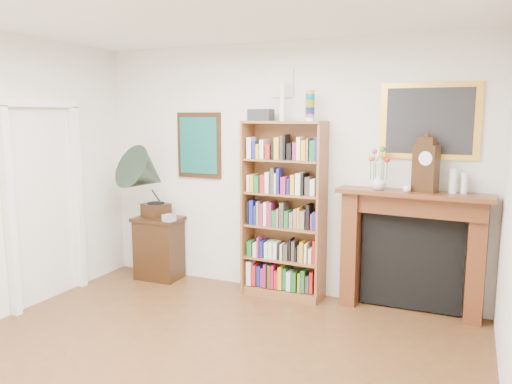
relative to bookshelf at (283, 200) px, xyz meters
The scene contains 15 objects.
room 2.34m from the bookshelf, 92.24° to the right, with size 4.51×5.01×2.81m.
door_casing 2.56m from the bookshelf, 154.01° to the right, with size 0.08×1.02×2.17m.
teal_poster 1.28m from the bookshelf, behind, with size 0.58×0.04×0.78m.
small_picture 1.27m from the bookshelf, 119.55° to the left, with size 0.26×0.04×0.30m.
gilt_painting 1.70m from the bookshelf, ahead, with size 0.95×0.04×0.75m.
bookshelf is the anchor object (origin of this frame).
side_cabinet 1.76m from the bookshelf, behind, with size 0.56×0.41×0.77m, color black.
fireplace 1.40m from the bookshelf, ahead, with size 1.52×0.47×1.27m.
gramophone 1.68m from the bookshelf, behind, with size 0.73×0.82×0.90m.
cd_stack 1.41m from the bookshelf, behind, with size 0.12×0.12×0.08m, color #B0B0BC.
mantel_clock 1.52m from the bookshelf, ahead, with size 0.26×0.20×0.53m.
flower_vase 1.05m from the bookshelf, ahead, with size 0.15×0.15×0.16m, color silver.
teacup 1.32m from the bookshelf, ahead, with size 0.08×0.08×0.06m, color white.
bottle_left 1.74m from the bookshelf, ahead, with size 0.07×0.07×0.24m, color silver.
bottle_right 1.84m from the bookshelf, ahead, with size 0.06×0.06×0.20m, color silver.
Camera 1 is at (1.95, -2.74, 2.01)m, focal length 35.00 mm.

